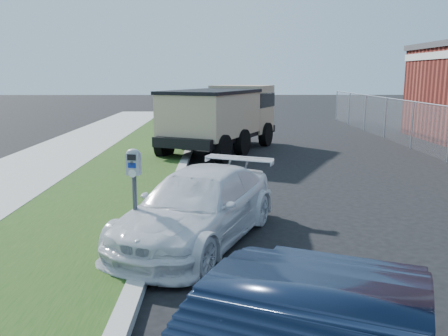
{
  "coord_description": "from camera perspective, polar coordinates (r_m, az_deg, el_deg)",
  "views": [
    {
      "loc": [
        -1.51,
        -8.2,
        2.81
      ],
      "look_at": [
        -1.4,
        1.0,
        1.0
      ],
      "focal_mm": 38.0,
      "sensor_mm": 36.0,
      "label": 1
    }
  ],
  "objects": [
    {
      "name": "streetside",
      "position": [
        11.31,
        -21.72,
        -3.7
      ],
      "size": [
        6.12,
        50.0,
        0.15
      ],
      "color": "#989890",
      "rests_on": "ground"
    },
    {
      "name": "white_wagon",
      "position": [
        8.17,
        -2.93,
        -4.54
      ],
      "size": [
        3.21,
        4.5,
        1.21
      ],
      "primitive_type": "imported",
      "rotation": [
        0.0,
        0.0,
        -0.41
      ],
      "color": "white",
      "rests_on": "ground"
    },
    {
      "name": "dump_truck",
      "position": [
        17.78,
        -0.1,
        6.42
      ],
      "size": [
        4.55,
        6.46,
        2.39
      ],
      "rotation": [
        0.0,
        0.0,
        -0.43
      ],
      "color": "black",
      "rests_on": "ground"
    },
    {
      "name": "parking_meter",
      "position": [
        7.41,
        -10.77,
        -1.01
      ],
      "size": [
        0.24,
        0.18,
        1.56
      ],
      "rotation": [
        0.0,
        0.0,
        -0.21
      ],
      "color": "#3F4247",
      "rests_on": "ground"
    },
    {
      "name": "ground",
      "position": [
        8.8,
        9.32,
        -7.65
      ],
      "size": [
        120.0,
        120.0,
        0.0
      ],
      "primitive_type": "plane",
      "color": "black",
      "rests_on": "ground"
    }
  ]
}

